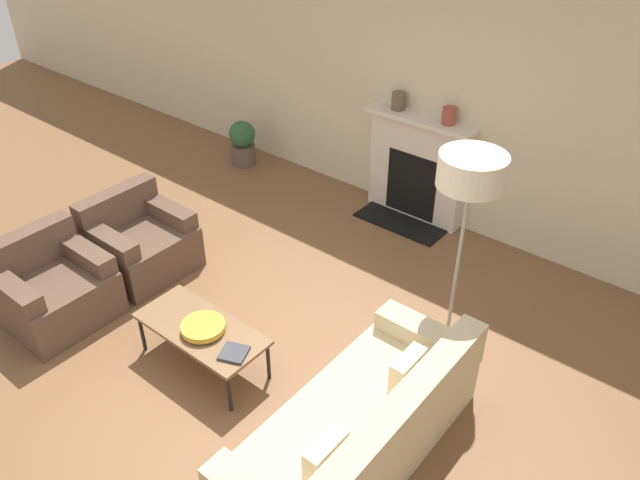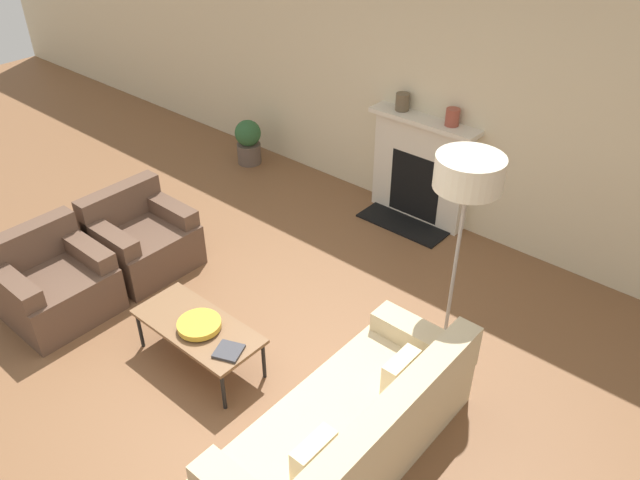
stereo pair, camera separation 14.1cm
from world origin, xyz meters
name	(u,v)px [view 2 (the right image)]	position (x,y,z in m)	size (l,w,h in m)	color
ground_plane	(232,367)	(0.00, 0.00, 0.00)	(18.00, 18.00, 0.00)	brown
wall_back	(450,95)	(0.00, 3.17, 1.45)	(18.00, 0.06, 2.90)	beige
fireplace	(420,170)	(-0.17, 3.02, 0.59)	(1.26, 0.59, 1.20)	beige
couch	(350,432)	(1.30, -0.06, 0.29)	(0.88, 2.07, 0.76)	#CCB78E
armchair_near	(54,284)	(-1.74, -0.54, 0.31)	(0.82, 0.87, 0.80)	brown
armchair_far	(142,240)	(-1.74, 0.41, 0.31)	(0.82, 0.87, 0.80)	brown
coffee_table	(198,328)	(-0.24, -0.11, 0.37)	(1.13, 0.51, 0.40)	brown
bowl	(199,325)	(-0.19, -0.13, 0.44)	(0.35, 0.35, 0.07)	gold
book	(229,351)	(0.19, -0.16, 0.41)	(0.26, 0.26, 0.02)	#38383D
floor_lamp	(468,184)	(1.20, 1.38, 1.60)	(0.51, 0.51, 1.81)	gray
mantel_vase_left	(402,102)	(-0.48, 3.04, 1.29)	(0.15, 0.15, 0.19)	brown
mantel_vase_center_left	(452,117)	(0.13, 3.04, 1.29)	(0.14, 0.14, 0.18)	brown
potted_plant	(248,141)	(-2.59, 2.71, 0.31)	(0.34, 0.34, 0.59)	brown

